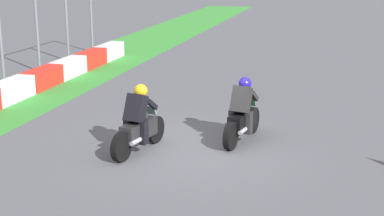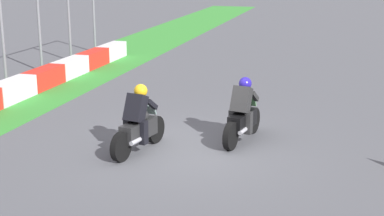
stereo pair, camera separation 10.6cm
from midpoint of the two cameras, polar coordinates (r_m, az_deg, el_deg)
ground_plane at (r=12.84m, az=-0.34°, el=-4.15°), size 120.00×120.00×0.00m
rider_lane_a at (r=13.27m, az=4.84°, el=-0.73°), size 2.03×0.62×1.51m
rider_lane_b at (r=12.56m, az=-5.61°, el=-1.67°), size 2.03×0.62×1.51m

